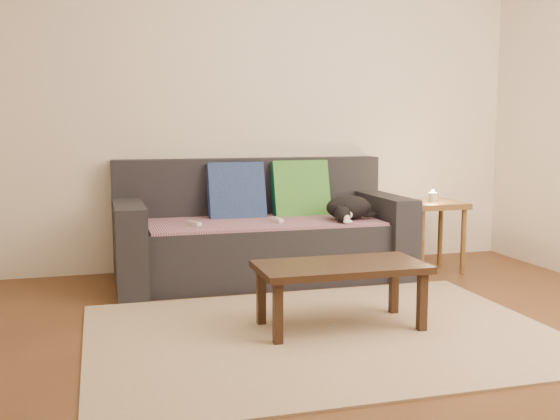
% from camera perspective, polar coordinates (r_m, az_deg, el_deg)
% --- Properties ---
extents(ground, '(4.50, 4.50, 0.00)m').
position_cam_1_polar(ground, '(3.47, 4.66, -11.59)').
color(ground, brown).
rests_on(ground, ground).
extents(back_wall, '(4.50, 0.04, 2.60)m').
position_cam_1_polar(back_wall, '(5.20, -2.95, 9.31)').
color(back_wall, beige).
rests_on(back_wall, ground).
extents(sofa, '(2.10, 0.94, 0.87)m').
position_cam_1_polar(sofa, '(4.85, -1.76, -2.29)').
color(sofa, '#232328').
rests_on(sofa, ground).
extents(throw_blanket, '(1.66, 0.74, 0.02)m').
position_cam_1_polar(throw_blanket, '(4.75, -1.50, -1.04)').
color(throw_blanket, '#3E2546').
rests_on(throw_blanket, sofa).
extents(cushion_navy, '(0.43, 0.22, 0.44)m').
position_cam_1_polar(cushion_navy, '(4.94, -3.83, 1.62)').
color(cushion_navy, '#102448').
rests_on(cushion_navy, throw_blanket).
extents(cushion_green, '(0.44, 0.22, 0.45)m').
position_cam_1_polar(cushion_green, '(5.07, 1.79, 1.78)').
color(cushion_green, '#0E5C39').
rests_on(cushion_green, throw_blanket).
extents(cat, '(0.42, 0.40, 0.18)m').
position_cam_1_polar(cat, '(4.79, 5.96, 0.16)').
color(cat, black).
rests_on(cat, throw_blanket).
extents(wii_remote_a, '(0.09, 0.15, 0.03)m').
position_cam_1_polar(wii_remote_a, '(4.53, -7.49, -1.18)').
color(wii_remote_a, white).
rests_on(wii_remote_a, throw_blanket).
extents(wii_remote_b, '(0.05, 0.15, 0.03)m').
position_cam_1_polar(wii_remote_b, '(4.66, -0.24, -0.87)').
color(wii_remote_b, white).
rests_on(wii_remote_b, throw_blanket).
extents(side_table, '(0.43, 0.43, 0.54)m').
position_cam_1_polar(side_table, '(5.19, 13.11, -0.32)').
color(side_table, brown).
rests_on(side_table, ground).
extents(candle, '(0.06, 0.06, 0.09)m').
position_cam_1_polar(candle, '(5.17, 13.16, 1.13)').
color(candle, beige).
rests_on(candle, side_table).
extents(rug, '(2.50, 1.80, 0.01)m').
position_cam_1_polar(rug, '(3.60, 3.82, -10.76)').
color(rug, tan).
rests_on(rug, ground).
extents(coffee_table, '(0.93, 0.46, 0.37)m').
position_cam_1_polar(coffee_table, '(3.64, 5.30, -5.39)').
color(coffee_table, black).
rests_on(coffee_table, rug).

